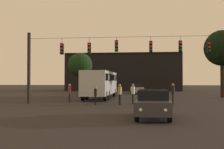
{
  "coord_description": "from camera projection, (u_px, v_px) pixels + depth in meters",
  "views": [
    {
      "loc": [
        0.69,
        -6.54,
        2.05
      ],
      "look_at": [
        -1.86,
        17.49,
        2.55
      ],
      "focal_mm": 44.16,
      "sensor_mm": 36.0,
      "label": 1
    }
  ],
  "objects": [
    {
      "name": "overhead_signal_span",
      "position": [
        133.0,
        60.0,
        23.11
      ],
      "size": [
        18.46,
        0.44,
        6.22
      ],
      "color": "black",
      "rests_on": "ground"
    },
    {
      "name": "ground_plane",
      "position": [
        135.0,
        98.0,
        30.89
      ],
      "size": [
        168.0,
        168.0,
        0.0
      ],
      "primitive_type": "plane",
      "color": "black",
      "rests_on": "ground"
    },
    {
      "name": "car_far_left",
      "position": [
        137.0,
        88.0,
        41.47
      ],
      "size": [
        2.16,
        4.45,
        1.52
      ],
      "color": "#99999E",
      "rests_on": "ground"
    },
    {
      "name": "corner_building",
      "position": [
        124.0,
        72.0,
        56.05
      ],
      "size": [
        22.2,
        9.09,
        7.28
      ],
      "color": "black",
      "rests_on": "ground"
    },
    {
      "name": "pedestrian_crossing_center",
      "position": [
        95.0,
        95.0,
        23.24
      ],
      "size": [
        0.3,
        0.4,
        1.51
      ],
      "color": "black",
      "rests_on": "ground"
    },
    {
      "name": "car_near_right",
      "position": [
        153.0,
        103.0,
        14.95
      ],
      "size": [
        2.02,
        4.41,
        1.52
      ],
      "color": "#2D2D33",
      "rests_on": "ground"
    },
    {
      "name": "city_bus",
      "position": [
        101.0,
        82.0,
        31.15
      ],
      "size": [
        2.62,
        11.02,
        3.0
      ],
      "color": "#B7BCC6",
      "rests_on": "ground"
    },
    {
      "name": "tree_behind_building",
      "position": [
        222.0,
        48.0,
        32.67
      ],
      "size": [
        4.25,
        4.25,
        8.0
      ],
      "color": "black",
      "rests_on": "ground"
    },
    {
      "name": "pedestrian_crossing_left",
      "position": [
        70.0,
        92.0,
        24.79
      ],
      "size": [
        0.31,
        0.4,
        1.72
      ],
      "color": "black",
      "rests_on": "ground"
    },
    {
      "name": "pedestrian_trailing",
      "position": [
        133.0,
        93.0,
        23.68
      ],
      "size": [
        0.29,
        0.39,
        1.74
      ],
      "color": "black",
      "rests_on": "ground"
    },
    {
      "name": "pedestrian_crossing_right",
      "position": [
        120.0,
        93.0,
        23.08
      ],
      "size": [
        0.33,
        0.41,
        1.71
      ],
      "color": "black",
      "rests_on": "ground"
    },
    {
      "name": "pedestrian_near_bus",
      "position": [
        173.0,
        92.0,
        23.45
      ],
      "size": [
        0.33,
        0.41,
        1.77
      ],
      "color": "black",
      "rests_on": "ground"
    },
    {
      "name": "tree_left_silhouette",
      "position": [
        80.0,
        65.0,
        41.41
      ],
      "size": [
        3.67,
        3.67,
        6.18
      ],
      "color": "black",
      "rests_on": "ground"
    }
  ]
}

